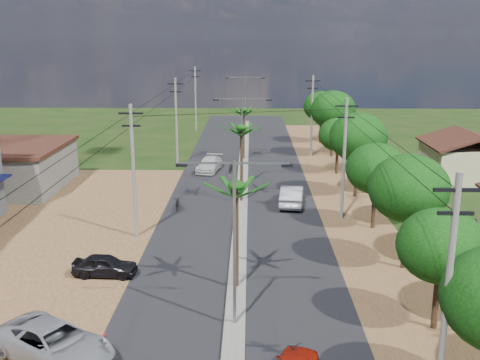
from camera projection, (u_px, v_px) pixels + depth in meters
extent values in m
plane|color=black|center=(235.00, 326.00, 26.41)|extent=(160.00, 160.00, 0.00)
cube|color=black|center=(240.00, 222.00, 40.91)|extent=(12.00, 110.00, 0.04)
cube|color=#605E56|center=(241.00, 209.00, 43.80)|extent=(1.00, 90.00, 0.18)
cube|color=#4F3C1B|center=(357.00, 223.00, 40.76)|extent=(5.00, 90.00, 0.03)
cube|color=#605E56|center=(5.00, 169.00, 49.54)|extent=(10.00, 10.00, 3.60)
cube|color=black|center=(2.00, 147.00, 49.04)|extent=(10.40, 10.40, 0.30)
cube|color=tan|center=(466.00, 162.00, 52.71)|extent=(7.00, 7.00, 3.30)
cylinder|color=black|center=(437.00, 291.00, 25.75)|extent=(0.28, 0.28, 3.85)
ellipsoid|color=black|center=(441.00, 246.00, 25.20)|extent=(4.00, 4.00, 3.40)
cylinder|color=black|center=(405.00, 231.00, 32.43)|extent=(0.28, 0.28, 4.55)
ellipsoid|color=black|center=(409.00, 188.00, 31.77)|extent=(4.60, 4.60, 3.91)
cylinder|color=black|center=(374.00, 201.00, 39.27)|extent=(0.28, 0.28, 4.06)
ellipsoid|color=black|center=(376.00, 168.00, 38.68)|extent=(4.20, 4.20, 3.57)
cylinder|color=black|center=(356.00, 169.00, 46.92)|extent=(0.28, 0.28, 4.76)
ellipsoid|color=black|center=(358.00, 137.00, 46.23)|extent=(4.80, 4.80, 4.08)
cylinder|color=black|center=(337.00, 156.00, 54.81)|extent=(0.28, 0.28, 3.64)
ellipsoid|color=black|center=(338.00, 135.00, 54.28)|extent=(3.80, 3.80, 3.23)
cylinder|color=black|center=(332.00, 135.00, 62.38)|extent=(0.28, 0.28, 4.90)
ellipsoid|color=black|center=(333.00, 110.00, 61.67)|extent=(5.00, 5.00, 4.25)
cylinder|color=black|center=(320.00, 126.00, 70.19)|extent=(0.28, 0.28, 4.34)
ellipsoid|color=black|center=(321.00, 106.00, 69.56)|extent=(4.40, 4.40, 3.74)
cylinder|color=black|center=(237.00, 239.00, 29.54)|extent=(0.22, 0.22, 5.80)
cylinder|color=black|center=(241.00, 166.00, 44.97)|extent=(0.22, 0.22, 6.20)
cylinder|color=black|center=(244.00, 135.00, 60.54)|extent=(0.22, 0.22, 5.50)
cylinder|color=gray|center=(234.00, 247.00, 25.40)|extent=(0.16, 0.16, 8.00)
cube|color=gray|center=(262.00, 163.00, 24.39)|extent=(2.40, 0.08, 0.08)
cube|color=gray|center=(207.00, 163.00, 24.43)|extent=(2.40, 0.08, 0.08)
cube|color=black|center=(287.00, 165.00, 24.39)|extent=(0.50, 0.18, 0.12)
cube|color=black|center=(182.00, 165.00, 24.48)|extent=(0.50, 0.18, 0.12)
cylinder|color=gray|center=(242.00, 143.00, 49.58)|extent=(0.16, 0.16, 8.00)
cube|color=gray|center=(256.00, 99.00, 48.57)|extent=(2.40, 0.08, 0.08)
cube|color=gray|center=(229.00, 99.00, 48.62)|extent=(2.40, 0.08, 0.08)
cube|color=black|center=(269.00, 100.00, 48.58)|extent=(0.50, 0.18, 0.12)
cube|color=black|center=(216.00, 100.00, 48.66)|extent=(0.50, 0.18, 0.12)
cylinder|color=gray|center=(245.00, 107.00, 73.77)|extent=(0.16, 0.16, 8.00)
cube|color=gray|center=(254.00, 77.00, 72.76)|extent=(2.40, 0.08, 0.08)
cube|color=gray|center=(236.00, 77.00, 72.80)|extent=(2.40, 0.08, 0.08)
cube|color=black|center=(263.00, 78.00, 72.77)|extent=(0.50, 0.18, 0.12)
cube|color=black|center=(227.00, 78.00, 72.85)|extent=(0.50, 0.18, 0.12)
cylinder|color=#605E56|center=(134.00, 172.00, 37.00)|extent=(0.24, 0.24, 9.00)
cube|color=black|center=(131.00, 113.00, 36.02)|extent=(1.60, 0.12, 0.12)
cube|color=black|center=(131.00, 126.00, 36.22)|extent=(1.20, 0.12, 0.12)
cylinder|color=#605E56|center=(176.00, 122.00, 58.29)|extent=(0.24, 0.24, 9.00)
cube|color=black|center=(175.00, 84.00, 57.30)|extent=(1.60, 0.12, 0.12)
cube|color=black|center=(175.00, 92.00, 57.50)|extent=(1.20, 0.12, 0.12)
cylinder|color=#605E56|center=(196.00, 99.00, 78.60)|extent=(0.24, 0.24, 9.00)
cube|color=black|center=(195.00, 71.00, 77.62)|extent=(1.60, 0.12, 0.12)
cube|color=black|center=(195.00, 77.00, 77.82)|extent=(1.20, 0.12, 0.12)
cylinder|color=#605E56|center=(447.00, 299.00, 19.33)|extent=(0.24, 0.24, 9.00)
cube|color=black|center=(458.00, 190.00, 18.35)|extent=(1.60, 0.12, 0.12)
cube|color=black|center=(456.00, 213.00, 18.55)|extent=(1.20, 0.12, 0.12)
cylinder|color=#605E56|center=(344.00, 160.00, 40.62)|extent=(0.24, 0.24, 9.00)
cube|color=black|center=(347.00, 106.00, 39.63)|extent=(1.60, 0.12, 0.12)
cube|color=black|center=(346.00, 117.00, 39.83)|extent=(1.20, 0.12, 0.12)
cylinder|color=#605E56|center=(312.00, 117.00, 61.90)|extent=(0.24, 0.24, 9.00)
cube|color=black|center=(313.00, 81.00, 60.91)|extent=(1.60, 0.12, 0.12)
cube|color=black|center=(313.00, 88.00, 61.12)|extent=(1.20, 0.12, 0.12)
imported|color=#9A9CA1|center=(292.00, 196.00, 44.87)|extent=(2.30, 5.10, 1.62)
imported|color=#B0B0AC|center=(209.00, 165.00, 56.01)|extent=(2.75, 5.02, 1.38)
imported|color=#9A9CA1|center=(54.00, 343.00, 23.49)|extent=(6.14, 5.13, 1.56)
imported|color=black|center=(105.00, 266.00, 31.74)|extent=(3.71, 1.62, 1.24)
imported|color=black|center=(178.00, 203.00, 44.06)|extent=(0.78, 1.94, 1.00)
imported|color=black|center=(231.00, 168.00, 55.52)|extent=(0.76, 1.80, 1.05)
cube|color=maroon|center=(103.00, 350.00, 23.64)|extent=(0.08, 1.10, 0.92)
cylinder|color=black|center=(106.00, 348.00, 24.18)|extent=(0.04, 0.04, 0.46)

